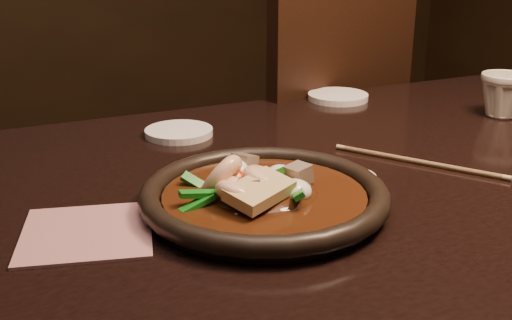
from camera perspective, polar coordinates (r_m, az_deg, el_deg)
name	(u,v)px	position (r m, az deg, el deg)	size (l,w,h in m)	color
table	(392,220)	(0.97, 11.98, -5.21)	(1.60, 0.90, 0.75)	black
chair	(300,160)	(1.60, 3.94, -0.02)	(0.58, 0.58, 0.99)	black
plate	(264,197)	(0.80, 0.75, -3.31)	(0.31, 0.31, 0.03)	black
stirfry	(259,190)	(0.80, 0.24, -2.69)	(0.18, 0.18, 0.07)	#321609
soy_dish	(341,181)	(0.88, 7.58, -1.84)	(0.10, 0.10, 0.01)	white
saucer_left	(179,132)	(1.09, -6.87, 2.47)	(0.11, 0.11, 0.01)	white
saucer_right	(338,97)	(1.32, 7.30, 5.61)	(0.12, 0.12, 0.01)	white
tea_cup	(503,94)	(1.27, 21.13, 5.52)	(0.09, 0.08, 0.09)	beige
chopsticks	(418,162)	(0.98, 14.24, -0.14)	(0.15, 0.22, 0.01)	tan
napkin	(87,233)	(0.76, -14.80, -6.25)	(0.15, 0.15, 0.00)	#9F6262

